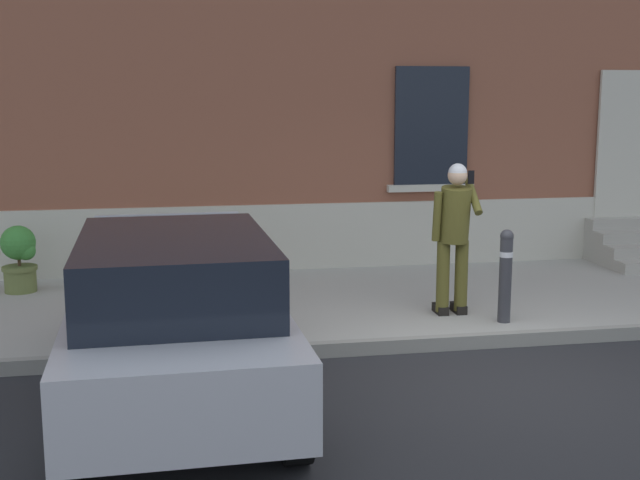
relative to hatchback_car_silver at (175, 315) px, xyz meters
name	(u,v)px	position (x,y,z in m)	size (l,w,h in m)	color
ground_plane	(493,378)	(2.95, 0.09, -0.79)	(80.00, 80.00, 0.00)	#232326
sidewalk	(409,300)	(2.95, 2.89, -0.71)	(24.00, 3.60, 0.15)	#99968E
curb_edge	(459,342)	(2.95, 1.03, -0.71)	(24.00, 0.12, 0.15)	gray
building_facade	(367,21)	(2.96, 5.38, 2.94)	(24.00, 1.52, 7.50)	brown
hatchback_car_silver	(175,315)	(0.00, 0.00, 0.00)	(1.87, 4.10, 1.50)	#B7B7BF
bollard_near_person	(505,273)	(3.61, 1.44, -0.08)	(0.15, 0.15, 1.04)	#333338
person_on_phone	(454,229)	(3.15, 1.84, 0.36)	(0.51, 0.48, 1.75)	#514C1E
planter_olive	(20,257)	(-1.92, 3.92, -0.18)	(0.44, 0.44, 0.86)	#606B38
planter_terracotta	(212,249)	(0.52, 4.00, -0.18)	(0.44, 0.44, 0.86)	#B25B38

